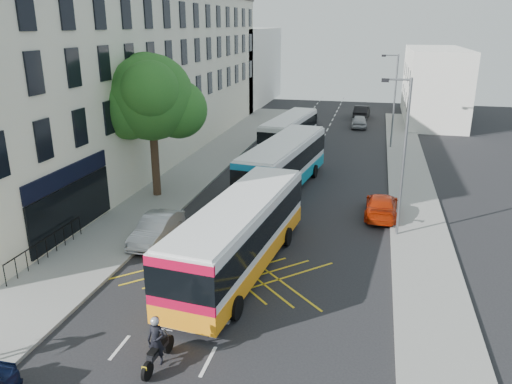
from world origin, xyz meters
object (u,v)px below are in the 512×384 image
Objects in this scene: street_tree at (151,98)px; bus_far at (290,132)px; lamp_near at (402,150)px; bus_mid at (284,164)px; parked_car_silver at (157,229)px; lamp_far at (394,96)px; red_hatchback at (381,205)px; bus_near at (240,234)px; distant_car_dark at (362,112)px; motorbike at (157,343)px; distant_car_grey at (305,120)px; distant_car_silver at (359,121)px.

bus_far is at bearing 68.13° from street_tree.
bus_mid is (-7.13, 6.57, -2.90)m from lamp_near.
bus_far is 2.50× the size of parked_car_silver.
red_hatchback is (-0.70, -17.15, -3.97)m from lamp_far.
bus_near is 2.54× the size of distant_car_dark.
motorbike is at bearing 67.14° from red_hatchback.
distant_car_grey is (-1.09, 40.74, -0.15)m from motorbike.
parked_car_silver is at bearing -65.72° from street_tree.
lamp_near is 4.94m from red_hatchback.
bus_far is at bearing 95.72° from motorbike.
bus_near is at bearing -81.27° from bus_mid.
red_hatchback is (7.01, 15.43, -0.22)m from motorbike.
lamp_near is at bearing -90.00° from lamp_far.
motorbike is at bearing -90.59° from bus_near.
lamp_near reaches higher than motorbike.
distant_car_grey reaches higher than parked_car_silver.
lamp_near is 34.97m from distant_car_dark.
bus_near is 2.95× the size of distant_car_silver.
street_tree reaches higher than bus_far.
bus_mid is 21.68m from distant_car_grey.
lamp_far reaches higher than motorbike.
bus_near is (-6.89, -5.42, -2.91)m from lamp_near.
distant_car_silver is at bearing 93.15° from distant_car_dark.
lamp_near is at bearing 62.37° from motorbike.
bus_far is at bearing 74.62° from distant_car_dark.
motorbike is (-7.70, -12.57, -3.76)m from lamp_near.
bus_mid is at bearing 77.26° from distant_car_silver.
bus_mid is 22.84m from distant_car_silver.
bus_near is 2.28× the size of distant_car_grey.
lamp_far is at bearing -44.01° from distant_car_grey.
red_hatchback is (6.43, -3.72, -1.08)m from bus_mid.
motorbike is 47.44m from distant_car_dark.
motorbike is 0.40× the size of distant_car_grey.
lamp_far is 17.62m from red_hatchback.
lamp_near is 1.56× the size of distant_car_grey.
lamp_near is 29.76m from distant_car_grey.
bus_far is (-1.57, 11.37, -0.20)m from bus_mid.
distant_car_dark is (5.81, 6.47, 0.05)m from distant_car_grey.
distant_car_dark is at bearing 90.28° from bus_near.
motorbike is (-0.57, -19.15, -0.86)m from bus_mid.
distant_car_dark is at bearing 101.53° from lamp_far.
bus_near is (-6.89, -25.42, -2.91)m from lamp_far.
lamp_far is at bearing 49.19° from street_tree.
lamp_near is 29.44m from distant_car_silver.
motorbike is 9.97m from parked_car_silver.
motorbike is 16.95m from red_hatchback.
bus_far is (-8.69, -2.06, -3.10)m from lamp_far.
distant_car_grey is at bearing 97.79° from bus_far.
parked_car_silver is at bearing -91.03° from bus_far.
parked_car_silver is 0.91× the size of distant_car_dark.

